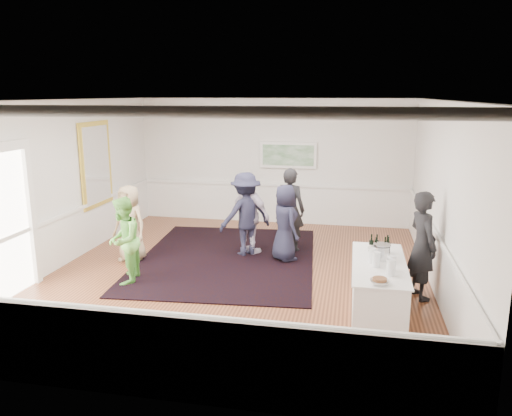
% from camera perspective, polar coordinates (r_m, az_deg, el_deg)
% --- Properties ---
extents(floor, '(8.00, 8.00, 0.00)m').
position_cam_1_polar(floor, '(9.43, -2.10, -7.56)').
color(floor, brown).
rests_on(floor, ground).
extents(ceiling, '(7.00, 8.00, 0.02)m').
position_cam_1_polar(ceiling, '(8.83, -2.27, 12.27)').
color(ceiling, white).
rests_on(ceiling, wall_back).
extents(wall_left, '(0.02, 8.00, 3.20)m').
position_cam_1_polar(wall_left, '(10.37, -21.38, 2.60)').
color(wall_left, white).
rests_on(wall_left, floor).
extents(wall_right, '(0.02, 8.00, 3.20)m').
position_cam_1_polar(wall_right, '(8.88, 20.38, 1.07)').
color(wall_right, white).
rests_on(wall_right, floor).
extents(wall_back, '(7.00, 0.02, 3.20)m').
position_cam_1_polar(wall_back, '(12.87, 1.94, 5.34)').
color(wall_back, white).
rests_on(wall_back, floor).
extents(wall_front, '(7.00, 0.02, 3.20)m').
position_cam_1_polar(wall_front, '(5.31, -12.23, -6.06)').
color(wall_front, white).
rests_on(wall_front, floor).
extents(wainscoting, '(7.00, 8.00, 1.00)m').
position_cam_1_polar(wainscoting, '(9.27, -2.12, -4.66)').
color(wainscoting, white).
rests_on(wainscoting, floor).
extents(mirror, '(0.05, 1.25, 1.85)m').
position_cam_1_polar(mirror, '(11.42, -17.79, 4.77)').
color(mirror, yellow).
rests_on(mirror, wall_left).
extents(landscape_painting, '(1.44, 0.06, 0.66)m').
position_cam_1_polar(landscape_painting, '(12.74, 3.69, 6.05)').
color(landscape_painting, white).
rests_on(landscape_painting, wall_back).
extents(area_rug, '(3.83, 4.83, 0.02)m').
position_cam_1_polar(area_rug, '(10.29, -3.29, -5.73)').
color(area_rug, black).
rests_on(area_rug, floor).
extents(serving_table, '(0.79, 2.07, 0.84)m').
position_cam_1_polar(serving_table, '(7.85, 13.74, -8.97)').
color(serving_table, white).
rests_on(serving_table, floor).
extents(bartender, '(0.65, 0.77, 1.79)m').
position_cam_1_polar(bartender, '(8.56, 18.49, -4.06)').
color(bartender, black).
rests_on(bartender, floor).
extents(guest_tan, '(0.87, 0.69, 1.55)m').
position_cam_1_polar(guest_tan, '(10.26, -14.22, -1.71)').
color(guest_tan, tan).
rests_on(guest_tan, floor).
extents(guest_green, '(0.71, 0.85, 1.55)m').
position_cam_1_polar(guest_green, '(9.10, -14.92, -3.62)').
color(guest_green, '#6ABE4C').
rests_on(guest_green, floor).
extents(guest_lilac, '(1.06, 0.85, 1.68)m').
position_cam_1_polar(guest_lilac, '(10.36, -0.66, -0.79)').
color(guest_lilac, silver).
rests_on(guest_lilac, floor).
extents(guest_dark_a, '(1.29, 1.20, 1.74)m').
position_cam_1_polar(guest_dark_a, '(10.29, -1.19, -0.72)').
color(guest_dark_a, '#1D1D31').
rests_on(guest_dark_a, floor).
extents(guest_dark_b, '(0.73, 0.57, 1.79)m').
position_cam_1_polar(guest_dark_b, '(10.60, 3.88, -0.20)').
color(guest_dark_b, black).
rests_on(guest_dark_b, floor).
extents(guest_navy, '(0.84, 0.90, 1.55)m').
position_cam_1_polar(guest_navy, '(10.00, 3.32, -1.72)').
color(guest_navy, '#1D1D31').
rests_on(guest_navy, floor).
extents(wine_bottles, '(0.33, 0.22, 0.31)m').
position_cam_1_polar(wine_bottles, '(8.10, 14.06, -4.03)').
color(wine_bottles, black).
rests_on(wine_bottles, serving_table).
extents(juice_pitchers, '(0.37, 0.60, 0.24)m').
position_cam_1_polar(juice_pitchers, '(7.43, 14.28, -5.87)').
color(juice_pitchers, '#73BC43').
rests_on(juice_pitchers, serving_table).
extents(ice_bucket, '(0.26, 0.26, 0.25)m').
position_cam_1_polar(ice_bucket, '(7.82, 14.17, -4.94)').
color(ice_bucket, silver).
rests_on(ice_bucket, serving_table).
extents(nut_bowl, '(0.26, 0.26, 0.08)m').
position_cam_1_polar(nut_bowl, '(6.88, 13.94, -8.09)').
color(nut_bowl, white).
rests_on(nut_bowl, serving_table).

